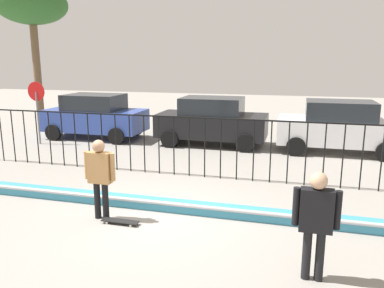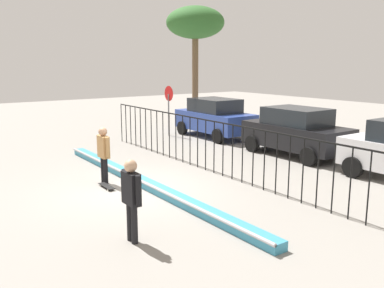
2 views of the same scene
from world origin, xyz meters
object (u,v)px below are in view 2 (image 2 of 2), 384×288
Objects in this scene: camera_operator at (131,193)px; parked_car_black at (296,131)px; parked_car_blue at (215,117)px; palm_tree_short at (195,24)px; skateboard at (107,186)px; stop_sign at (169,104)px; skateboarder at (104,150)px.

parked_car_black is at bearing -25.30° from camera_operator.
palm_tree_short is at bearing 156.09° from parked_car_blue.
parked_car_black reaches higher than skateboard.
stop_sign is at bearing -54.57° from palm_tree_short.
palm_tree_short is (-12.73, 10.68, 4.73)m from camera_operator.
parked_car_blue is 2.40m from stop_sign.
camera_operator is (4.31, -1.26, 0.01)m from skateboarder.
skateboarder is 7.83m from parked_car_black.
stop_sign reaches higher than skateboarder.
palm_tree_short is (-8.93, 9.58, 5.72)m from skateboard.
parked_car_blue is at bearing 133.73° from skateboard.
stop_sign is 0.37× the size of palm_tree_short.
camera_operator reaches higher than skateboard.
parked_car_blue is (-4.98, 7.95, 0.91)m from skateboard.
parked_car_blue is at bearing -22.52° from palm_tree_short.
skateboard is 0.32× the size of stop_sign.
parked_car_blue is 0.63× the size of palm_tree_short.
parked_car_blue is (-8.78, 9.04, -0.08)m from camera_operator.
skateboarder is 13.49m from palm_tree_short.
palm_tree_short reaches higher than camera_operator.
camera_operator is at bearing -39.99° from palm_tree_short.
skateboard is 9.42m from parked_car_blue.
parked_car_black is at bearing -10.06° from palm_tree_short.
skateboard is at bearing 26.95° from camera_operator.
parked_car_black is at bearing 100.26° from skateboard.
stop_sign is (-6.07, 6.12, 0.57)m from skateboarder.
parked_car_blue is at bearing -2.85° from camera_operator.
skateboarder is at bearing -48.20° from palm_tree_short.
palm_tree_short is at bearing 168.35° from parked_car_black.
camera_operator is at bearing -4.37° from skateboard.
skateboard is 0.12× the size of palm_tree_short.
parked_car_black is 10.43m from palm_tree_short.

